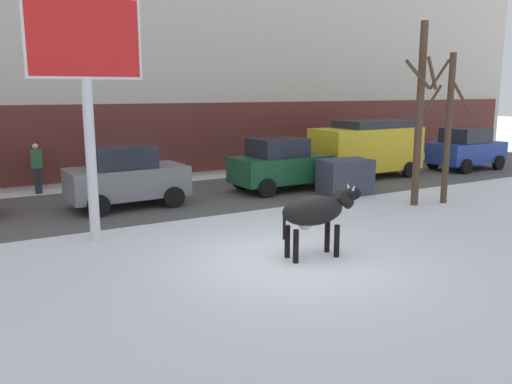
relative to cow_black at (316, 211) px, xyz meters
name	(u,v)px	position (x,y,z in m)	size (l,w,h in m)	color
ground_plane	(293,260)	(-0.51, 0.06, -0.99)	(120.00, 120.00, 0.00)	white
road_strip	(170,199)	(-0.51, 7.24, -0.99)	(60.00, 5.60, 0.01)	#514F4C
building_facade	(106,17)	(-0.51, 14.12, 5.49)	(44.00, 6.10, 13.00)	beige
cow_black	(316,211)	(0.00, 0.00, 0.00)	(1.93, 0.76, 1.54)	black
billboard	(85,53)	(-3.75, 3.64, 3.32)	(2.53, 0.31, 5.56)	silver
car_grey_hatchback	(126,177)	(-2.05, 6.83, -0.07)	(3.55, 2.00, 1.86)	slate
car_darkgreen_hatchback	(280,164)	(3.44, 6.76, -0.07)	(3.55, 2.00, 1.86)	#194C2D
car_yellow_van	(367,147)	(8.00, 7.36, 0.25)	(4.65, 2.22, 2.32)	gold
car_blue_hatchback	(466,149)	(13.35, 6.80, -0.07)	(3.55, 2.00, 1.86)	#233D9E
pedestrian_near_billboard	(37,168)	(-4.09, 10.43, -0.11)	(0.36, 0.24, 1.73)	#282833
bare_tree_left_lot	(448,124)	(6.79, 2.42, 1.49)	(1.25, 1.27, 4.62)	#4C3828
bare_tree_right_lot	(420,113)	(5.76, 2.62, 1.85)	(1.00, 0.78, 5.49)	#4C3828
dumpster	(345,177)	(4.97, 5.04, -0.39)	(1.70, 1.10, 1.20)	#383D4C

